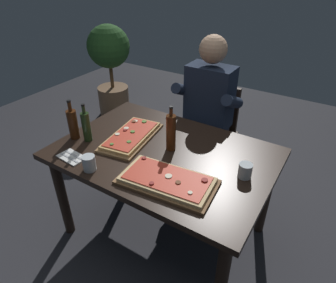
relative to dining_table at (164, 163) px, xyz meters
The scene contains 13 objects.
ground_plane 0.64m from the dining_table, ahead, with size 6.40×6.40×0.00m, color #2D2D33.
dining_table is the anchor object (origin of this frame).
pizza_rectangular_front 0.34m from the dining_table, 53.64° to the right, with size 0.57×0.34×0.05m.
pizza_rectangular_left 0.30m from the dining_table, behind, with size 0.33×0.54×0.05m.
wine_bottle_dark 0.23m from the dining_table, 65.69° to the left, with size 0.06×0.06×0.31m.
oil_bottle_amber 0.58m from the dining_table, 162.83° to the right, with size 0.06×0.06×0.27m.
vinegar_bottle_green 0.68m from the dining_table, 163.39° to the right, with size 0.07×0.07×0.28m.
tumbler_near_camera 0.55m from the dining_table, ahead, with size 0.08×0.08×0.09m.
tumbler_far_side 0.50m from the dining_table, 123.81° to the right, with size 0.08×0.08×0.09m.
napkin_cutlery_set 0.60m from the dining_table, 140.78° to the right, with size 0.19×0.12×0.01m.
diner_chair 0.87m from the dining_table, 93.51° to the left, with size 0.44×0.44×0.87m.
seated_diner 0.74m from the dining_table, 94.08° to the left, with size 0.53×0.41×1.33m.
potted_plant_corner 2.15m from the dining_table, 141.24° to the left, with size 0.52×0.52×1.16m.
Camera 1 is at (0.88, -1.34, 1.82)m, focal length 31.62 mm.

